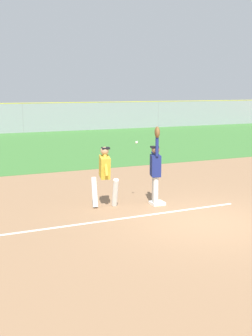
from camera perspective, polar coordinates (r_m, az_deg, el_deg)
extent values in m
plane|color=#936D4C|center=(11.10, 10.05, -6.95)|extent=(73.94, 73.94, 0.00)
cube|color=#3D7533|center=(25.60, -10.14, 2.96)|extent=(46.22, 16.32, 0.01)
cube|color=white|center=(10.39, -13.46, -8.27)|extent=(12.00, 0.29, 0.01)
cube|color=white|center=(12.47, 4.17, -4.67)|extent=(0.39, 0.39, 0.08)
cylinder|color=silver|center=(12.42, 3.82, -2.88)|extent=(0.19, 0.19, 0.85)
cylinder|color=silver|center=(12.23, 3.97, -3.10)|extent=(0.19, 0.19, 0.85)
cube|color=navy|center=(12.18, 3.94, 0.33)|extent=(0.38, 0.50, 0.60)
sphere|color=#8C6647|center=(12.11, 3.96, 2.45)|extent=(0.29, 0.29, 0.23)
cube|color=black|center=(12.09, 3.82, 2.80)|extent=(0.27, 0.26, 0.05)
cylinder|color=navy|center=(11.87, 4.15, 3.04)|extent=(0.11, 0.11, 0.62)
cylinder|color=navy|center=(12.35, 3.79, 1.88)|extent=(0.28, 0.62, 0.09)
ellipsoid|color=brown|center=(11.83, 4.18, 4.77)|extent=(0.22, 0.31, 0.32)
cylinder|color=white|center=(12.05, -1.45, -3.28)|extent=(0.24, 0.45, 0.85)
cylinder|color=white|center=(12.12, -4.19, -3.23)|extent=(0.24, 0.45, 0.85)
cube|color=gold|center=(11.93, -2.86, 0.13)|extent=(0.36, 0.57, 0.66)
sphere|color=tan|center=(11.86, -2.88, 2.29)|extent=(0.27, 0.27, 0.23)
cube|color=black|center=(11.85, -2.73, 2.65)|extent=(0.26, 0.24, 0.05)
cylinder|color=gold|center=(12.13, -3.03, 0.70)|extent=(0.17, 0.41, 0.58)
cylinder|color=gold|center=(11.70, -2.69, 0.34)|extent=(0.17, 0.41, 0.58)
sphere|color=white|center=(12.26, 1.42, 3.43)|extent=(0.07, 0.07, 0.07)
cube|color=#93999E|center=(33.45, -13.56, 6.45)|extent=(46.22, 0.06, 2.19)
cylinder|color=yellow|center=(33.39, -13.65, 8.38)|extent=(46.22, 0.06, 0.06)
cylinder|color=gray|center=(33.45, -13.56, 6.45)|extent=(0.08, 0.08, 2.19)
cylinder|color=gray|center=(37.28, 4.31, 7.10)|extent=(0.08, 0.08, 2.19)
cube|color=#1E6B33|center=(36.11, -14.70, 5.85)|extent=(4.41, 1.93, 0.55)
cube|color=#2D333D|center=(36.08, -14.73, 6.61)|extent=(2.21, 1.76, 0.40)
cylinder|color=black|center=(37.33, -12.72, 5.66)|extent=(0.60, 0.22, 0.60)
cylinder|color=black|center=(35.47, -12.10, 5.44)|extent=(0.60, 0.22, 0.60)
cube|color=#B7B7BC|center=(37.33, -7.87, 6.24)|extent=(4.46, 2.03, 0.55)
cube|color=#2D333D|center=(37.30, -7.89, 6.97)|extent=(2.25, 1.81, 0.40)
cylinder|color=black|center=(38.64, -6.12, 6.01)|extent=(0.61, 0.24, 0.60)
cylinder|color=black|center=(36.82, -5.30, 5.81)|extent=(0.61, 0.24, 0.60)
cylinder|color=black|center=(37.95, -10.35, 5.82)|extent=(0.61, 0.24, 0.60)
cylinder|color=black|center=(36.09, -9.73, 5.61)|extent=(0.61, 0.24, 0.60)
cube|color=#23389E|center=(39.10, -1.33, 6.52)|extent=(4.46, 2.04, 0.55)
cube|color=#2D333D|center=(39.07, -1.34, 7.22)|extent=(2.26, 1.82, 0.40)
cylinder|color=black|center=(40.59, -0.01, 6.29)|extent=(0.61, 0.24, 0.60)
cylinder|color=black|center=(38.89, 1.21, 6.10)|extent=(0.61, 0.24, 0.60)
cylinder|color=black|center=(39.42, -3.84, 6.14)|extent=(0.61, 0.24, 0.60)
cylinder|color=black|center=(37.67, -2.75, 5.94)|extent=(0.61, 0.24, 0.60)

